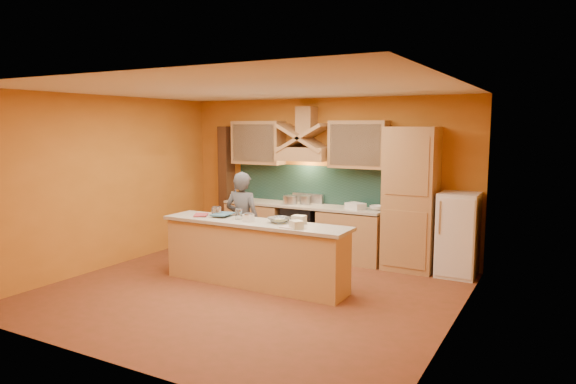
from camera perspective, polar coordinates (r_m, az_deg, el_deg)
The scene contains 36 objects.
floor at distance 7.37m, azimuth -4.30°, elevation -10.96°, with size 5.50×5.00×0.01m, color brown.
ceiling at distance 7.01m, azimuth -4.52°, elevation 11.33°, with size 5.50×5.00×0.01m, color white.
wall_back at distance 9.23m, azimuth 4.12°, elevation 1.67°, with size 5.50×0.02×2.80m, color orange.
wall_front at distance 5.17m, azimuth -19.78°, elevation -3.25°, with size 5.50×0.02×2.80m, color orange.
wall_left at distance 8.85m, azimuth -19.47°, elevation 1.03°, with size 0.02×5.00×2.80m, color orange.
wall_right at distance 6.02m, azimuth 18.09°, elevation -1.74°, with size 0.02×5.00×2.80m, color orange.
base_cabinet_left at distance 9.70m, azimuth -3.41°, elevation -3.83°, with size 1.10×0.60×0.86m, color tan.
base_cabinet_right at distance 8.86m, azimuth 7.08°, elevation -4.96°, with size 1.10×0.60×0.86m, color tan.
counter_top at distance 9.16m, azimuth 1.60°, elevation -1.51°, with size 3.00×0.62×0.04m, color #B9AF9C.
stove at distance 9.24m, azimuth 1.59°, elevation -4.27°, with size 0.60×0.58×0.90m, color black.
backsplash at distance 9.36m, azimuth 2.41°, elevation 0.84°, with size 3.00×0.03×0.70m, color #17322E.
range_hood at distance 9.11m, azimuth 1.77°, elevation 4.26°, with size 0.92×0.50×0.24m, color tan.
hood_chimney at distance 9.18m, azimuth 2.07°, elevation 7.91°, with size 0.30×0.30×0.50m, color tan.
upper_cabinet_left at distance 9.66m, azimuth -3.34°, elevation 5.50°, with size 1.00×0.35×0.80m, color tan.
upper_cabinet_right at distance 8.76m, azimuth 7.86°, elevation 5.25°, with size 1.00×0.35×0.80m, color tan.
pantry_column at distance 8.42m, azimuth 13.49°, elevation -0.78°, with size 0.80×0.60×2.30m, color tan.
fridge at distance 8.34m, azimuth 18.37°, elevation -4.51°, with size 0.58×0.60×1.30m, color white.
trim_column_left at distance 10.16m, azimuth -6.81°, elevation 0.74°, with size 0.20×0.30×2.30m, color #472816.
island_body at distance 7.54m, azimuth -3.72°, elevation -7.04°, with size 2.80×0.55×0.88m, color tan.
island_top at distance 7.43m, azimuth -3.75°, elevation -3.45°, with size 2.90×0.62×0.05m, color #B9AF9C.
person at distance 8.21m, azimuth -5.07°, elevation -3.29°, with size 0.58×0.38×1.60m, color #4C4C51.
pot_large at distance 9.17m, azimuth 0.24°, elevation -1.01°, with size 0.26×0.26×0.15m, color #B8B8BF.
pot_small at distance 9.16m, azimuth 1.88°, elevation -1.02°, with size 0.18×0.18×0.15m, color #AEADB4.
soap_bottle_a at distance 9.67m, azimuth -6.14°, elevation -0.43°, with size 0.08×0.08×0.17m, color silver.
soap_bottle_b at distance 9.61m, azimuth -5.86°, elevation -0.34°, with size 0.09×0.09×0.22m, color #375A97.
bowl_back at distance 8.66m, azimuth 9.84°, elevation -1.75°, with size 0.24×0.24×0.08m, color silver.
dish_rack at distance 8.71m, azimuth 7.51°, elevation -1.55°, with size 0.29×0.23×0.10m, color silver.
book_lower at distance 7.98m, azimuth -10.37°, elevation -2.54°, with size 0.20×0.27×0.03m, color #AF3E46.
book_upper at distance 7.92m, azimuth -8.04°, elevation -2.40°, with size 0.26×0.35×0.03m, color teal.
jar_large at distance 7.90m, azimuth -7.96°, elevation -2.15°, with size 0.14×0.14×0.14m, color white.
jar_small at distance 7.60m, azimuth -5.52°, elevation -2.46°, with size 0.11×0.11×0.15m, color silver.
kitchen_scale at distance 7.40m, azimuth -4.43°, elevation -2.89°, with size 0.13×0.13×0.11m, color white.
mixing_bowl at distance 7.29m, azimuth -0.94°, elevation -3.14°, with size 0.32×0.32×0.08m, color white.
cloth at distance 6.95m, azimuth 0.11°, elevation -3.93°, with size 0.22×0.16×0.01m, color beige.
grocery_bag_a at distance 7.21m, azimuth 1.23°, elevation -3.09°, with size 0.18×0.15×0.12m, color beige.
grocery_bag_b at distance 6.88m, azimuth 0.94°, elevation -3.64°, with size 0.18×0.14×0.11m, color beige.
Camera 1 is at (3.84, -5.85, 2.32)m, focal length 32.00 mm.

